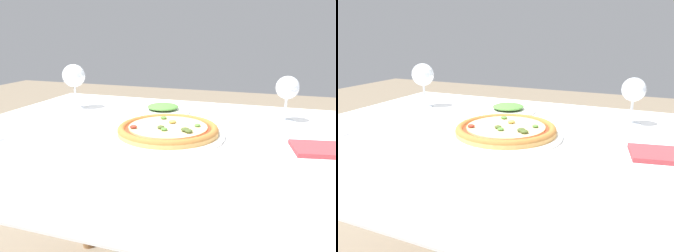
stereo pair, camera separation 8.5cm
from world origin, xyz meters
The scene contains 6 objects.
dining_table centered at (0.00, 0.00, 0.67)m, with size 1.39×0.99×0.76m.
pizza_plate centered at (-0.04, 0.01, 0.78)m, with size 0.33×0.33×0.04m.
wine_glass_far_left centered at (-0.48, 0.22, 0.88)m, with size 0.09×0.09×0.17m.
wine_glass_far_right centered at (0.28, 0.28, 0.87)m, with size 0.07×0.07×0.15m.
side_plate centered at (-0.14, 0.27, 0.77)m, with size 0.20×0.20×0.03m.
napkin_folded centered at (0.38, 0.01, 0.77)m, with size 0.17×0.14×0.01m.
Camera 1 is at (0.25, -0.84, 1.05)m, focal length 35.00 mm.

